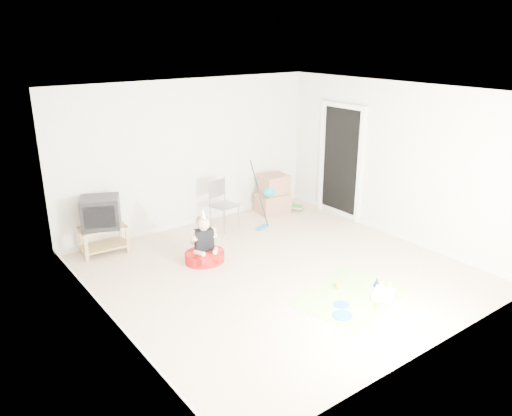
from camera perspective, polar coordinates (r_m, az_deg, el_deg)
ground at (r=7.42m, az=2.48°, el=-7.25°), size 5.00×5.00×0.00m
doorway_recess at (r=9.49m, az=9.71°, el=5.08°), size 0.02×0.90×2.05m
tv_stand at (r=8.27m, az=-17.04°, el=-3.22°), size 0.74×0.50×0.44m
crt_tv at (r=8.13m, az=-17.33°, el=-0.46°), size 0.71×0.66×0.49m
folding_chair at (r=8.85m, az=-3.64°, el=0.32°), size 0.48×0.46×0.90m
cardboard_boxes at (r=9.68m, az=1.98°, el=1.51°), size 0.63×0.51×0.74m
floor_mop at (r=8.88m, az=0.71°, el=-0.78°), size 0.32×0.39×1.20m
book_pile at (r=9.90m, az=4.61°, el=0.02°), size 0.27×0.30×0.11m
seated_woman at (r=7.66m, az=-5.91°, el=-4.85°), size 0.74×0.74×0.88m
party_mat at (r=6.87m, az=10.78°, el=-9.90°), size 1.63×1.32×0.01m
birthday_cake at (r=6.91m, az=14.40°, el=-9.59°), size 0.42×0.39×0.15m
blue_plate_near at (r=6.64m, az=9.72°, el=-10.83°), size 0.28×0.28×0.01m
blue_plate_far at (r=6.41m, az=9.86°, el=-12.02°), size 0.28×0.28×0.01m
orange_cup_near at (r=7.01m, az=9.40°, el=-8.74°), size 0.09×0.09×0.09m
orange_cup_far at (r=6.67m, az=13.61°, el=-10.70°), size 0.09×0.09×0.07m
blue_party_hat at (r=7.16m, az=13.64°, el=-8.18°), size 0.10×0.10×0.14m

